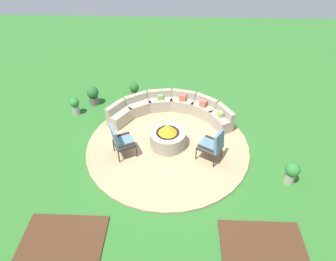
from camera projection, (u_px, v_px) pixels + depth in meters
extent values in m
plane|color=#2D6B28|center=(168.00, 146.00, 8.88)|extent=(24.00, 24.00, 0.00)
cylinder|color=tan|center=(168.00, 145.00, 8.86)|extent=(4.86, 4.86, 0.06)
cube|color=#472B19|center=(63.00, 240.00, 6.46)|extent=(1.83, 1.26, 0.04)
cube|color=#472B19|center=(263.00, 247.00, 6.32)|extent=(1.83, 1.26, 0.04)
cylinder|color=#9E937F|center=(168.00, 139.00, 8.69)|extent=(1.06, 1.06, 0.48)
cylinder|color=black|center=(168.00, 133.00, 8.56)|extent=(0.69, 0.69, 0.06)
cone|color=orange|center=(168.00, 129.00, 8.45)|extent=(0.55, 0.55, 0.28)
cube|color=#9E937F|center=(221.00, 122.00, 9.39)|extent=(0.79, 0.92, 0.43)
cube|color=#9E937F|center=(226.00, 112.00, 9.22)|extent=(0.53, 0.78, 0.25)
cube|color=#9E937F|center=(203.00, 111.00, 9.86)|extent=(0.91, 0.84, 0.43)
cube|color=#9E937F|center=(207.00, 100.00, 9.73)|extent=(0.74, 0.61, 0.25)
cube|color=#9E937F|center=(183.00, 105.00, 10.13)|extent=(0.88, 0.62, 0.43)
cube|color=#9E937F|center=(184.00, 94.00, 10.03)|extent=(0.82, 0.34, 0.25)
cube|color=#9E937F|center=(160.00, 104.00, 10.18)|extent=(0.87, 0.58, 0.43)
cube|color=#9E937F|center=(160.00, 93.00, 10.07)|extent=(0.82, 0.30, 0.25)
cube|color=#9E937F|center=(139.00, 108.00, 9.97)|extent=(0.92, 0.82, 0.43)
cube|color=#9E937F|center=(136.00, 98.00, 9.85)|extent=(0.75, 0.58, 0.25)
cube|color=#9E937F|center=(120.00, 117.00, 9.56)|extent=(0.81, 0.92, 0.43)
cube|color=#9E937F|center=(115.00, 107.00, 9.40)|extent=(0.57, 0.76, 0.25)
cube|color=#70A34C|center=(160.00, 97.00, 9.95)|extent=(0.20, 0.18, 0.17)
cube|color=#93B756|center=(220.00, 114.00, 9.18)|extent=(0.20, 0.22, 0.17)
cube|color=#BC5B47|center=(183.00, 98.00, 9.90)|extent=(0.22, 0.20, 0.21)
cube|color=#BC5B47|center=(203.00, 103.00, 9.62)|extent=(0.27, 0.27, 0.21)
cylinder|color=#2D2319|center=(131.00, 141.00, 8.68)|extent=(0.04, 0.04, 0.38)
cylinder|color=#2D2319|center=(137.00, 152.00, 8.32)|extent=(0.04, 0.04, 0.38)
cylinder|color=#2D2319|center=(114.00, 146.00, 8.51)|extent=(0.04, 0.04, 0.38)
cylinder|color=#2D2319|center=(119.00, 157.00, 8.15)|extent=(0.04, 0.04, 0.38)
cube|color=#2D2319|center=(124.00, 143.00, 8.28)|extent=(0.75, 0.74, 0.05)
cube|color=slate|center=(124.00, 141.00, 8.24)|extent=(0.69, 0.68, 0.09)
cube|color=slate|center=(115.00, 137.00, 8.00)|extent=(0.35, 0.55, 0.64)
cube|color=#2D2319|center=(121.00, 135.00, 8.37)|extent=(0.45, 0.26, 0.04)
cube|color=#2D2319|center=(127.00, 145.00, 8.02)|extent=(0.45, 0.26, 0.04)
cylinder|color=#2D2319|center=(196.00, 154.00, 8.25)|extent=(0.04, 0.04, 0.38)
cylinder|color=#2D2319|center=(204.00, 144.00, 8.57)|extent=(0.04, 0.04, 0.38)
cylinder|color=#2D2319|center=(214.00, 162.00, 8.01)|extent=(0.04, 0.04, 0.38)
cylinder|color=#2D2319|center=(221.00, 151.00, 8.34)|extent=(0.04, 0.04, 0.38)
cube|color=#2D2319|center=(209.00, 147.00, 8.16)|extent=(0.78, 0.76, 0.05)
cube|color=slate|center=(210.00, 145.00, 8.11)|extent=(0.72, 0.70, 0.09)
cube|color=slate|center=(219.00, 142.00, 7.86)|extent=(0.36, 0.54, 0.60)
cube|color=#2D2319|center=(206.00, 148.00, 7.92)|extent=(0.46, 0.30, 0.04)
cube|color=#2D2319|center=(214.00, 139.00, 8.23)|extent=(0.46, 0.30, 0.04)
cylinder|color=brown|center=(135.00, 94.00, 10.94)|extent=(0.24, 0.24, 0.29)
sphere|color=#236028|center=(134.00, 87.00, 10.77)|extent=(0.35, 0.35, 0.35)
sphere|color=#DB337A|center=(135.00, 86.00, 10.73)|extent=(0.11, 0.11, 0.11)
cylinder|color=#A89E8E|center=(290.00, 177.00, 7.69)|extent=(0.26, 0.26, 0.32)
sphere|color=#2D7A33|center=(293.00, 169.00, 7.50)|extent=(0.38, 0.38, 0.38)
cylinder|color=#A89E8E|center=(76.00, 110.00, 10.08)|extent=(0.25, 0.25, 0.34)
sphere|color=#2D7A33|center=(74.00, 102.00, 9.89)|extent=(0.33, 0.33, 0.33)
cylinder|color=#605B56|center=(94.00, 100.00, 10.57)|extent=(0.33, 0.33, 0.31)
sphere|color=#236028|center=(93.00, 92.00, 10.36)|extent=(0.42, 0.42, 0.42)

